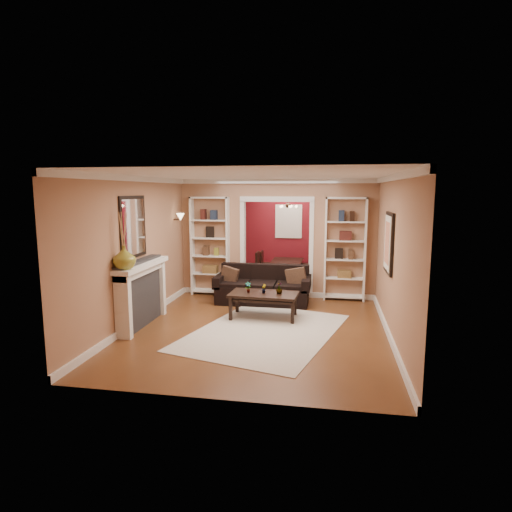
% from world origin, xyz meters
% --- Properties ---
extents(floor, '(8.00, 8.00, 0.00)m').
position_xyz_m(floor, '(0.00, 0.00, 0.00)').
color(floor, brown).
rests_on(floor, ground).
extents(ceiling, '(8.00, 8.00, 0.00)m').
position_xyz_m(ceiling, '(0.00, 0.00, 2.70)').
color(ceiling, white).
rests_on(ceiling, ground).
extents(wall_back, '(8.00, 0.00, 8.00)m').
position_xyz_m(wall_back, '(0.00, 4.00, 1.35)').
color(wall_back, '#A87858').
rests_on(wall_back, ground).
extents(wall_front, '(8.00, 0.00, 8.00)m').
position_xyz_m(wall_front, '(0.00, -4.00, 1.35)').
color(wall_front, '#A87858').
rests_on(wall_front, ground).
extents(wall_left, '(0.00, 8.00, 8.00)m').
position_xyz_m(wall_left, '(-2.25, 0.00, 1.35)').
color(wall_left, '#A87858').
rests_on(wall_left, ground).
extents(wall_right, '(0.00, 8.00, 8.00)m').
position_xyz_m(wall_right, '(2.25, 0.00, 1.35)').
color(wall_right, '#A87858').
rests_on(wall_right, ground).
extents(partition_wall, '(4.50, 0.15, 2.70)m').
position_xyz_m(partition_wall, '(0.00, 1.20, 1.35)').
color(partition_wall, '#A87858').
rests_on(partition_wall, floor).
extents(red_back_panel, '(4.44, 0.04, 2.64)m').
position_xyz_m(red_back_panel, '(0.00, 3.97, 1.32)').
color(red_back_panel, maroon).
rests_on(red_back_panel, floor).
extents(dining_window, '(0.78, 0.03, 0.98)m').
position_xyz_m(dining_window, '(0.00, 3.93, 1.55)').
color(dining_window, '#8CA5CC').
rests_on(dining_window, wall_back).
extents(area_rug, '(2.97, 3.60, 0.01)m').
position_xyz_m(area_rug, '(0.14, -1.49, 0.01)').
color(area_rug, beige).
rests_on(area_rug, floor).
extents(sofa, '(2.07, 0.89, 0.81)m').
position_xyz_m(sofa, '(-0.21, 0.45, 0.41)').
color(sofa, black).
rests_on(sofa, floor).
extents(pillow_left, '(0.39, 0.19, 0.37)m').
position_xyz_m(pillow_left, '(-0.94, 0.43, 0.58)').
color(pillow_left, '#513523').
rests_on(pillow_left, sofa).
extents(pillow_right, '(0.43, 0.17, 0.42)m').
position_xyz_m(pillow_right, '(0.53, 0.43, 0.61)').
color(pillow_right, '#513523').
rests_on(pillow_right, sofa).
extents(coffee_table, '(1.33, 0.77, 0.49)m').
position_xyz_m(coffee_table, '(-0.01, -0.67, 0.25)').
color(coffee_table, black).
rests_on(coffee_table, floor).
extents(plant_left, '(0.13, 0.12, 0.21)m').
position_xyz_m(plant_left, '(-0.31, -0.67, 0.60)').
color(plant_left, '#336626').
rests_on(plant_left, coffee_table).
extents(plant_center, '(0.10, 0.11, 0.17)m').
position_xyz_m(plant_center, '(-0.01, -0.67, 0.58)').
color(plant_center, '#336626').
rests_on(plant_center, coffee_table).
extents(plant_right, '(0.17, 0.17, 0.22)m').
position_xyz_m(plant_right, '(0.29, -0.67, 0.60)').
color(plant_right, '#336626').
rests_on(plant_right, coffee_table).
extents(bookshelf_left, '(0.90, 0.30, 2.30)m').
position_xyz_m(bookshelf_left, '(-1.55, 1.03, 1.15)').
color(bookshelf_left, white).
rests_on(bookshelf_left, floor).
extents(bookshelf_right, '(0.90, 0.30, 2.30)m').
position_xyz_m(bookshelf_right, '(1.55, 1.03, 1.15)').
color(bookshelf_right, white).
rests_on(bookshelf_right, floor).
extents(fireplace, '(0.32, 1.70, 1.16)m').
position_xyz_m(fireplace, '(-2.09, -1.50, 0.58)').
color(fireplace, white).
rests_on(fireplace, floor).
extents(vase, '(0.40, 0.40, 0.39)m').
position_xyz_m(vase, '(-2.09, -2.15, 1.35)').
color(vase, olive).
rests_on(vase, fireplace).
extents(mirror, '(0.03, 0.95, 1.10)m').
position_xyz_m(mirror, '(-2.23, -1.50, 1.80)').
color(mirror, silver).
rests_on(mirror, wall_left).
extents(wall_sconce, '(0.18, 0.18, 0.22)m').
position_xyz_m(wall_sconce, '(-2.15, 0.55, 1.83)').
color(wall_sconce, '#FFE0A5').
rests_on(wall_sconce, wall_left).
extents(framed_art, '(0.04, 0.85, 1.05)m').
position_xyz_m(framed_art, '(2.21, -1.00, 1.55)').
color(framed_art, black).
rests_on(framed_art, wall_right).
extents(dining_table, '(1.51, 0.84, 0.53)m').
position_xyz_m(dining_table, '(0.08, 2.88, 0.27)').
color(dining_table, black).
rests_on(dining_table, floor).
extents(dining_chair_nw, '(0.55, 0.55, 0.84)m').
position_xyz_m(dining_chair_nw, '(-0.47, 2.58, 0.42)').
color(dining_chair_nw, black).
rests_on(dining_chair_nw, floor).
extents(dining_chair_ne, '(0.41, 0.41, 0.79)m').
position_xyz_m(dining_chair_ne, '(0.63, 2.58, 0.39)').
color(dining_chair_ne, black).
rests_on(dining_chair_ne, floor).
extents(dining_chair_sw, '(0.42, 0.42, 0.78)m').
position_xyz_m(dining_chair_sw, '(-0.47, 3.18, 0.39)').
color(dining_chair_sw, black).
rests_on(dining_chair_sw, floor).
extents(dining_chair_se, '(0.49, 0.49, 0.79)m').
position_xyz_m(dining_chair_se, '(0.63, 3.18, 0.40)').
color(dining_chair_se, black).
rests_on(dining_chair_se, floor).
extents(chandelier, '(0.50, 0.50, 0.30)m').
position_xyz_m(chandelier, '(0.00, 2.70, 2.02)').
color(chandelier, '#301F16').
rests_on(chandelier, ceiling).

